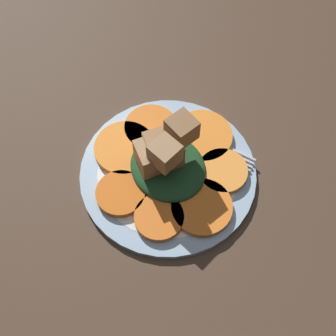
# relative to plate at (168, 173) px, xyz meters

# --- Properties ---
(table_slab) EXTENTS (1.20, 1.20, 0.02)m
(table_slab) POSITION_rel_plate_xyz_m (0.00, 0.00, -0.02)
(table_slab) COLOR #4C3828
(table_slab) RESTS_ON ground
(plate) EXTENTS (0.26, 0.26, 0.01)m
(plate) POSITION_rel_plate_xyz_m (0.00, 0.00, 0.00)
(plate) COLOR #99B7D1
(plate) RESTS_ON table_slab
(carrot_slice_0) EXTENTS (0.09, 0.09, 0.01)m
(carrot_slice_0) POSITION_rel_plate_xyz_m (0.01, -0.08, 0.01)
(carrot_slice_0) COLOR orange
(carrot_slice_0) RESTS_ON plate
(carrot_slice_1) EXTENTS (0.08, 0.08, 0.01)m
(carrot_slice_1) POSITION_rel_plate_xyz_m (0.07, -0.02, 0.01)
(carrot_slice_1) COLOR orange
(carrot_slice_1) RESTS_ON plate
(carrot_slice_2) EXTENTS (0.09, 0.09, 0.01)m
(carrot_slice_2) POSITION_rel_plate_xyz_m (0.07, 0.03, 0.01)
(carrot_slice_2) COLOR orange
(carrot_slice_2) RESTS_ON plate
(carrot_slice_3) EXTENTS (0.07, 0.07, 0.01)m
(carrot_slice_3) POSITION_rel_plate_xyz_m (0.01, 0.08, 0.01)
(carrot_slice_3) COLOR orange
(carrot_slice_3) RESTS_ON plate
(carrot_slice_4) EXTENTS (0.07, 0.07, 0.01)m
(carrot_slice_4) POSITION_rel_plate_xyz_m (-0.05, 0.06, 0.01)
(carrot_slice_4) COLOR orange
(carrot_slice_4) RESTS_ON plate
(carrot_slice_5) EXTENTS (0.09, 0.09, 0.01)m
(carrot_slice_5) POSITION_rel_plate_xyz_m (-0.08, -0.00, 0.01)
(carrot_slice_5) COLOR orange
(carrot_slice_5) RESTS_ON plate
(carrot_slice_6) EXTENTS (0.07, 0.07, 0.01)m
(carrot_slice_6) POSITION_rel_plate_xyz_m (-0.05, -0.06, 0.01)
(carrot_slice_6) COLOR orange
(carrot_slice_6) RESTS_ON plate
(center_pile) EXTENTS (0.11, 0.10, 0.09)m
(center_pile) POSITION_rel_plate_xyz_m (0.00, 0.00, 0.04)
(center_pile) COLOR #1E4723
(center_pile) RESTS_ON plate
(fork) EXTENTS (0.17, 0.09, 0.00)m
(fork) POSITION_rel_plate_xyz_m (0.01, -0.07, 0.01)
(fork) COLOR silver
(fork) RESTS_ON plate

